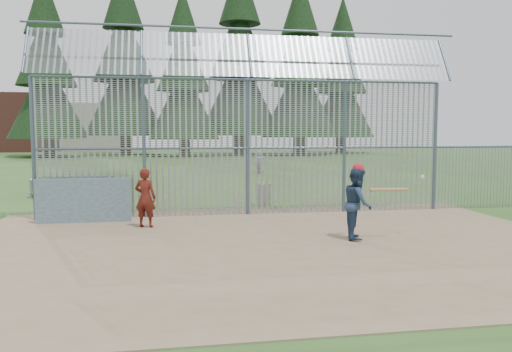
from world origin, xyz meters
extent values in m
plane|color=#2D511E|center=(0.00, 0.00, 0.00)|extent=(120.00, 120.00, 0.00)
cube|color=#756047|center=(0.00, -0.50, 0.01)|extent=(14.00, 10.00, 0.02)
cube|color=#38566B|center=(-4.60, 2.90, 0.62)|extent=(2.50, 0.12, 1.20)
imported|color=navy|center=(1.98, -0.30, 0.84)|extent=(0.82, 0.94, 1.64)
imported|color=maroon|center=(-2.91, 1.94, 0.79)|extent=(0.65, 0.54, 1.53)
imported|color=gray|center=(2.95, 18.07, 0.68)|extent=(0.67, 0.44, 1.36)
imported|color=slate|center=(2.73, 17.23, 0.40)|extent=(0.50, 0.40, 0.79)
sphere|color=#B21726|center=(1.98, -0.30, 1.64)|extent=(0.26, 0.26, 0.26)
cylinder|color=#AA7F4C|center=(2.68, -0.45, 1.17)|extent=(0.85, 0.11, 0.07)
sphere|color=#AA7F4C|center=(2.25, -0.45, 1.17)|extent=(0.09, 0.09, 0.09)
sphere|color=white|center=(3.60, -0.25, 1.43)|extent=(0.09, 0.09, 0.09)
cylinder|color=gray|center=(0.79, 5.24, 0.35)|extent=(0.52, 0.52, 0.70)
cylinder|color=#9EA0A5|center=(0.79, 5.24, 0.72)|extent=(0.56, 0.56, 0.05)
sphere|color=#9EA0A5|center=(0.79, 5.24, 0.77)|extent=(0.10, 0.10, 0.10)
cube|color=gray|center=(-6.03, 8.53, 0.20)|extent=(3.00, 0.25, 0.05)
cube|color=gray|center=(-6.03, 8.88, 0.45)|extent=(3.00, 0.25, 0.05)
cube|color=slate|center=(-6.03, 9.23, 0.70)|extent=(3.00, 0.25, 0.05)
cube|color=gray|center=(-7.43, 8.88, 0.35)|extent=(0.06, 0.90, 0.70)
cube|color=gray|center=(-4.63, 8.88, 0.35)|extent=(0.06, 0.90, 0.70)
cylinder|color=#47566B|center=(-6.00, 3.50, 2.00)|extent=(0.10, 0.10, 4.00)
cylinder|color=#47566B|center=(-3.00, 3.50, 2.00)|extent=(0.10, 0.10, 4.00)
cylinder|color=#47566B|center=(0.00, 3.50, 2.00)|extent=(0.10, 0.10, 4.00)
cylinder|color=#47566B|center=(3.00, 3.50, 2.00)|extent=(0.10, 0.10, 4.00)
cylinder|color=#47566B|center=(6.00, 3.50, 2.00)|extent=(0.10, 0.10, 4.00)
cylinder|color=#47566B|center=(0.00, 3.50, 4.00)|extent=(12.00, 0.07, 0.07)
cylinder|color=#47566B|center=(0.00, 3.50, 2.00)|extent=(12.00, 0.06, 0.06)
cube|color=gray|center=(0.00, 3.50, 2.00)|extent=(12.00, 0.02, 4.00)
cube|color=gray|center=(0.00, 3.12, 4.65)|extent=(12.00, 0.77, 1.31)
cylinder|color=#47566B|center=(6.00, 3.50, 1.00)|extent=(0.08, 0.08, 2.00)
cylinder|color=#332319|center=(-14.00, 40.00, 1.53)|extent=(1.19, 1.19, 3.06)
cone|color=black|center=(-14.00, 40.00, 10.20)|extent=(7.48, 7.48, 13.94)
cylinder|color=#332319|center=(-7.00, 43.00, 1.71)|extent=(1.33, 1.33, 3.42)
cone|color=black|center=(-7.00, 43.00, 11.40)|extent=(8.36, 8.36, 15.58)
cylinder|color=#332319|center=(-1.00, 39.00, 1.44)|extent=(1.12, 1.12, 2.88)
cone|color=black|center=(-1.00, 39.00, 9.60)|extent=(7.04, 7.04, 13.12)
cylinder|color=#332319|center=(5.00, 42.00, 1.80)|extent=(1.40, 1.40, 3.60)
cone|color=black|center=(5.00, 42.00, 12.00)|extent=(8.80, 8.80, 16.40)
cylinder|color=#332319|center=(11.00, 40.00, 1.62)|extent=(1.26, 1.26, 3.24)
cone|color=black|center=(11.00, 40.00, 10.80)|extent=(7.92, 7.92, 14.76)
cylinder|color=#332319|center=(17.00, 44.00, 1.53)|extent=(1.19, 1.19, 3.06)
cone|color=black|center=(17.00, 44.00, 10.20)|extent=(7.48, 7.48, 13.94)
cube|color=brown|center=(-22.00, 55.00, 3.50)|extent=(10.00, 8.00, 7.00)
cube|color=#B2A58C|center=(-12.00, 58.00, 3.00)|extent=(8.00, 7.00, 6.00)
camera|label=1|loc=(-2.21, -11.11, 2.50)|focal=35.00mm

